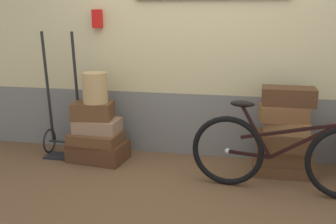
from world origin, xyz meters
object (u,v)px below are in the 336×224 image
object	(u,v)px
suitcase_1	(96,138)
bicycle	(284,155)
suitcase_2	(98,125)
suitcase_7	(287,127)
suitcase_5	(284,155)
wicker_basket	(95,88)
suitcase_9	(288,96)
suitcase_4	(283,167)
suitcase_0	(98,151)
suitcase_6	(282,141)
luggage_trolley	(64,127)
suitcase_3	(93,111)
suitcase_8	(283,113)

from	to	relation	value
suitcase_1	bicycle	xyz separation A→B (m)	(1.95, -0.39, 0.09)
suitcase_2	suitcase_7	xyz separation A→B (m)	(1.99, -0.04, 0.11)
suitcase_5	wicker_basket	world-z (taller)	wicker_basket
suitcase_9	wicker_basket	world-z (taller)	wicker_basket
suitcase_2	suitcase_4	xyz separation A→B (m)	(1.99, 0.02, -0.33)
suitcase_0	suitcase_2	size ratio (longest dim) A/B	1.28
suitcase_7	suitcase_9	size ratio (longest dim) A/B	0.87
suitcase_6	bicycle	world-z (taller)	bicycle
suitcase_9	luggage_trolley	xyz separation A→B (m)	(-2.42, 0.06, -0.48)
suitcase_7	suitcase_0	bearing A→B (deg)	-174.82
suitcase_2	suitcase_9	bearing A→B (deg)	1.26
suitcase_3	suitcase_9	world-z (taller)	suitcase_9
suitcase_7	suitcase_5	bearing A→B (deg)	99.86
suitcase_7	suitcase_6	bearing A→B (deg)	-175.68
wicker_basket	bicycle	bearing A→B (deg)	-12.18
suitcase_3	bicycle	size ratio (longest dim) A/B	0.25
suitcase_4	wicker_basket	world-z (taller)	wicker_basket
suitcase_8	suitcase_2	bearing A→B (deg)	174.44
suitcase_2	suitcase_7	world-z (taller)	suitcase_7
suitcase_3	wicker_basket	distance (m)	0.26
suitcase_5	wicker_basket	xyz separation A→B (m)	(-1.99, -0.02, 0.62)
suitcase_1	suitcase_7	xyz separation A→B (m)	(2.00, 0.00, 0.24)
suitcase_5	luggage_trolley	bearing A→B (deg)	174.11
suitcase_7	suitcase_4	bearing A→B (deg)	92.13
suitcase_3	suitcase_5	size ratio (longest dim) A/B	0.84
suitcase_3	suitcase_4	distance (m)	2.10
suitcase_3	luggage_trolley	world-z (taller)	luggage_trolley
suitcase_2	suitcase_5	xyz separation A→B (m)	(1.99, 0.00, -0.20)
suitcase_5	bicycle	distance (m)	0.47
suitcase_5	suitcase_6	size ratio (longest dim) A/B	1.01
suitcase_2	bicycle	xyz separation A→B (m)	(1.94, -0.43, -0.03)
suitcase_3	suitcase_7	size ratio (longest dim) A/B	0.98
suitcase_5	suitcase_2	bearing A→B (deg)	175.65
suitcase_9	suitcase_4	bearing A→B (deg)	64.04
suitcase_5	luggage_trolley	xyz separation A→B (m)	(-2.42, 0.06, 0.13)
suitcase_0	suitcase_9	xyz separation A→B (m)	(1.98, 0.02, 0.70)
suitcase_5	luggage_trolley	size ratio (longest dim) A/B	0.36
suitcase_5	suitcase_6	xyz separation A→B (m)	(-0.03, -0.04, 0.16)
suitcase_2	suitcase_1	bearing A→B (deg)	-101.26
suitcase_4	suitcase_9	size ratio (longest dim) A/B	1.22
suitcase_2	suitcase_8	bearing A→B (deg)	0.42
luggage_trolley	bicycle	size ratio (longest dim) A/B	0.83
bicycle	suitcase_9	bearing A→B (deg)	83.54
suitcase_0	suitcase_4	size ratio (longest dim) A/B	1.00
suitcase_4	bicycle	size ratio (longest dim) A/B	0.36
suitcase_4	suitcase_8	distance (m)	0.59
suitcase_7	suitcase_9	world-z (taller)	suitcase_9
suitcase_6	bicycle	distance (m)	0.39
suitcase_3	suitcase_1	bearing A→B (deg)	-57.32
suitcase_3	wicker_basket	xyz separation A→B (m)	(0.04, -0.02, 0.26)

